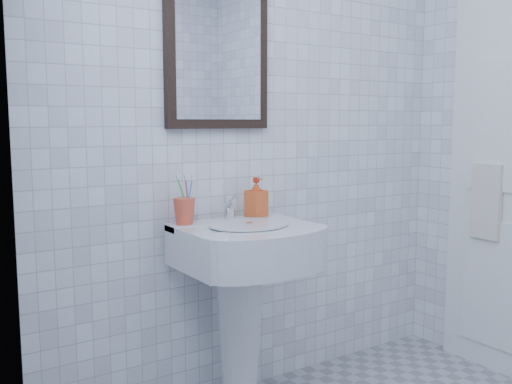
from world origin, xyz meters
TOP-DOWN VIEW (x-y plane):
  - wall_back at (0.00, 1.20)m, footprint 2.20×0.02m
  - wall_left at (-1.10, 0.00)m, footprint 0.02×2.40m
  - washbasin at (-0.24, 0.99)m, footprint 0.55×0.41m
  - faucet at (-0.24, 1.09)m, footprint 0.05×0.10m
  - toothbrush_cup at (-0.46, 1.10)m, footprint 0.11×0.11m
  - soap_dispenser at (-0.10, 1.09)m, footprint 0.09×0.09m
  - wall_mirror at (-0.24, 1.18)m, footprint 0.50×0.04m
  - towel_ring at (1.06, 0.71)m, footprint 0.01×0.18m
  - hand_towel at (1.04, 0.71)m, footprint 0.03×0.16m

SIDE VIEW (x-z plane):
  - washbasin at x=-0.24m, z-range 0.15..1.00m
  - hand_towel at x=1.04m, z-range 0.68..1.06m
  - faucet at x=-0.24m, z-range 0.83..0.95m
  - toothbrush_cup at x=-0.46m, z-range 0.85..0.96m
  - soap_dispenser at x=-0.10m, z-range 0.85..1.02m
  - towel_ring at x=1.06m, z-range 0.96..1.14m
  - wall_back at x=0.00m, z-range 0.00..2.50m
  - wall_left at x=-1.10m, z-range 0.00..2.50m
  - wall_mirror at x=-0.24m, z-range 1.24..1.86m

